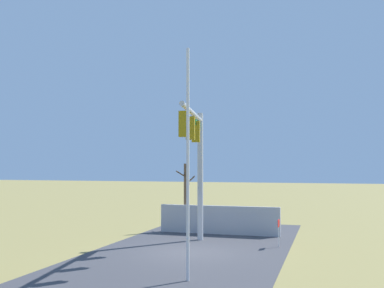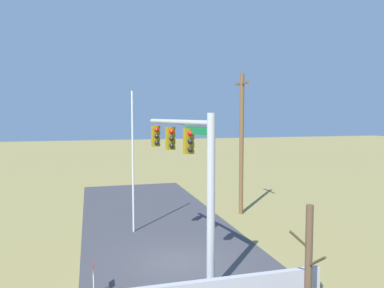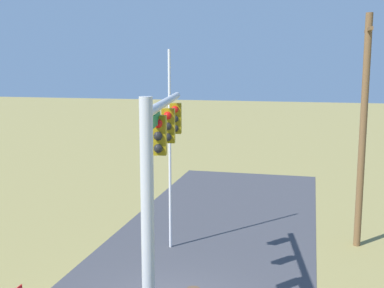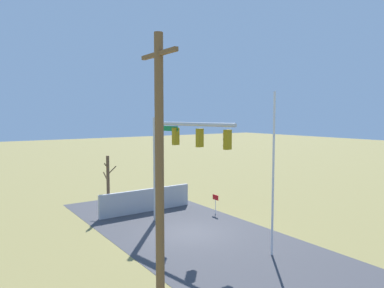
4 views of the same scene
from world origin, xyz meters
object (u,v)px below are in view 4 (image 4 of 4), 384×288
(open_sign, at_px, (216,200))
(flagpole, at_px, (273,174))
(utility_pole, at_px, (160,178))
(signal_mast, at_px, (176,150))
(bare_tree, at_px, (108,184))

(open_sign, bearing_deg, flagpole, 162.57)
(flagpole, bearing_deg, utility_pole, 105.26)
(flagpole, height_order, open_sign, flagpole)
(signal_mast, distance_m, flagpole, 6.05)
(signal_mast, relative_size, bare_tree, 1.66)
(bare_tree, bearing_deg, open_sign, -125.70)
(signal_mast, xyz_separation_m, open_sign, (0.93, -3.57, -3.49))
(signal_mast, xyz_separation_m, bare_tree, (4.96, 2.05, -2.47))
(flagpole, relative_size, open_sign, 6.05)
(utility_pole, bearing_deg, flagpole, -74.74)
(bare_tree, bearing_deg, flagpole, -162.07)
(signal_mast, distance_m, utility_pole, 9.43)
(open_sign, bearing_deg, bare_tree, 54.30)
(flagpole, xyz_separation_m, open_sign, (6.76, -2.12, -2.78))
(open_sign, bearing_deg, signal_mast, 104.59)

